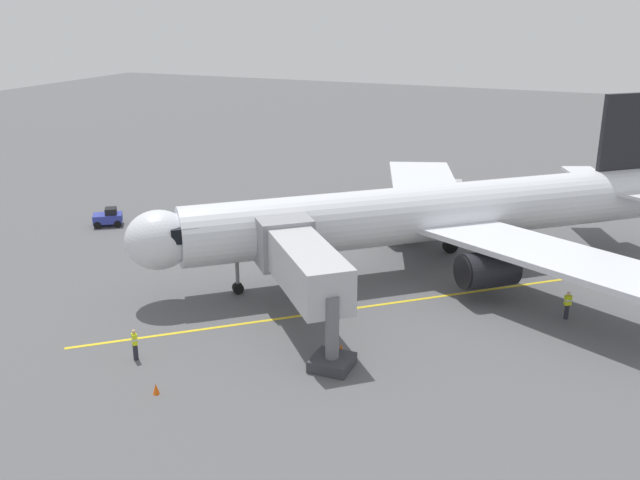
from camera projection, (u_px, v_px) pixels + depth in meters
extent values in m
plane|color=#565659|center=(452.00, 274.00, 48.14)|extent=(220.00, 220.00, 0.00)
cube|color=yellow|center=(405.00, 301.00, 43.75)|extent=(30.32, 26.46, 0.01)
cylinder|color=silver|center=(432.00, 213.00, 47.68)|extent=(28.13, 25.20, 3.80)
ellipsoid|color=silver|center=(159.00, 240.00, 42.26)|extent=(5.39, 5.35, 3.61)
cube|color=black|center=(181.00, 229.00, 42.50)|extent=(3.33, 3.49, 0.90)
cube|color=silver|center=(556.00, 256.00, 41.31)|extent=(17.56, 12.36, 0.36)
cylinder|color=black|center=(488.00, 269.00, 43.44)|extent=(4.07, 3.97, 2.30)
cylinder|color=black|center=(463.00, 273.00, 42.91)|extent=(1.53, 1.71, 2.10)
cube|color=silver|center=(425.00, 187.00, 56.64)|extent=(10.48, 17.81, 0.36)
cylinder|color=black|center=(408.00, 217.00, 53.86)|extent=(4.07, 3.97, 2.30)
cylinder|color=black|center=(387.00, 219.00, 53.34)|extent=(1.53, 1.71, 2.10)
cube|color=black|center=(628.00, 143.00, 51.07)|extent=(3.86, 3.42, 7.20)
cube|color=silver|center=(590.00, 177.00, 54.89)|extent=(4.72, 6.83, 0.24)
cylinder|color=slate|center=(237.00, 268.00, 44.42)|extent=(0.24, 0.24, 2.77)
cylinder|color=black|center=(238.00, 288.00, 44.86)|extent=(0.82, 0.80, 0.70)
cylinder|color=slate|center=(489.00, 250.00, 46.93)|extent=(0.24, 0.24, 2.77)
cylinder|color=black|center=(487.00, 270.00, 47.37)|extent=(1.12, 1.06, 1.10)
cylinder|color=slate|center=(451.00, 228.00, 51.60)|extent=(0.24, 0.24, 2.77)
cylinder|color=black|center=(450.00, 246.00, 52.05)|extent=(1.12, 1.06, 1.10)
cube|color=#B7B7BC|center=(305.00, 266.00, 38.62)|extent=(7.87, 8.49, 2.50)
cube|color=gray|center=(283.00, 241.00, 42.67)|extent=(4.25, 4.21, 3.00)
cylinder|color=slate|center=(332.00, 333.00, 35.20)|extent=(0.70, 0.70, 3.90)
cube|color=#333338|center=(332.00, 363.00, 35.73)|extent=(2.00, 2.00, 0.60)
cylinder|color=#23232D|center=(136.00, 352.00, 36.52)|extent=(0.26, 0.26, 0.88)
cube|color=#D8EA19|center=(134.00, 339.00, 36.29)|extent=(0.44, 0.43, 0.60)
cube|color=silver|center=(134.00, 339.00, 36.29)|extent=(0.46, 0.45, 0.10)
sphere|color=tan|center=(134.00, 332.00, 36.15)|extent=(0.22, 0.22, 0.22)
cylinder|color=#23232D|center=(567.00, 312.00, 41.23)|extent=(0.26, 0.26, 0.88)
cube|color=#D8EA19|center=(568.00, 300.00, 40.99)|extent=(0.45, 0.42, 0.60)
cube|color=silver|center=(568.00, 300.00, 40.99)|extent=(0.47, 0.44, 0.10)
sphere|color=beige|center=(569.00, 293.00, 40.86)|extent=(0.22, 0.22, 0.22)
cube|color=yellow|center=(187.00, 236.00, 53.80)|extent=(2.74, 2.46, 0.70)
cube|color=black|center=(190.00, 229.00, 53.64)|extent=(1.33, 1.40, 0.50)
cylinder|color=black|center=(176.00, 244.00, 53.20)|extent=(0.64, 0.52, 0.60)
cylinder|color=black|center=(177.00, 238.00, 54.42)|extent=(0.64, 0.52, 0.60)
cylinder|color=black|center=(197.00, 243.00, 53.40)|extent=(0.64, 0.52, 0.60)
cylinder|color=black|center=(198.00, 238.00, 54.62)|extent=(0.64, 0.52, 0.60)
cube|color=#2D3899|center=(108.00, 218.00, 58.32)|extent=(2.74, 2.55, 0.70)
cube|color=black|center=(111.00, 211.00, 58.18)|extent=(1.37, 1.42, 0.50)
cylinder|color=black|center=(97.00, 225.00, 57.66)|extent=(0.63, 0.55, 0.60)
cylinder|color=black|center=(99.00, 220.00, 58.87)|extent=(0.63, 0.55, 0.60)
cylinder|color=black|center=(118.00, 224.00, 57.99)|extent=(0.63, 0.55, 0.60)
cylinder|color=black|center=(118.00, 219.00, 59.19)|extent=(0.63, 0.55, 0.60)
cube|color=#9E9EA3|center=(451.00, 183.00, 69.51)|extent=(2.49, 1.97, 0.60)
cube|color=black|center=(435.00, 174.00, 69.47)|extent=(3.86, 1.75, 1.61)
cylinder|color=black|center=(439.00, 188.00, 69.18)|extent=(0.68, 0.39, 0.64)
cylinder|color=black|center=(439.00, 184.00, 70.39)|extent=(0.68, 0.39, 0.64)
cylinder|color=black|center=(454.00, 188.00, 68.95)|extent=(0.68, 0.39, 0.64)
cylinder|color=black|center=(454.00, 185.00, 70.16)|extent=(0.68, 0.39, 0.64)
cone|color=#F2590F|center=(156.00, 389.00, 33.36)|extent=(0.32, 0.32, 0.55)
cone|color=#F2590F|center=(341.00, 349.00, 37.22)|extent=(0.32, 0.32, 0.55)
cone|color=#F2590F|center=(312.00, 308.00, 42.16)|extent=(0.32, 0.32, 0.55)
cone|color=#F2590F|center=(345.00, 363.00, 35.75)|extent=(0.32, 0.32, 0.55)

